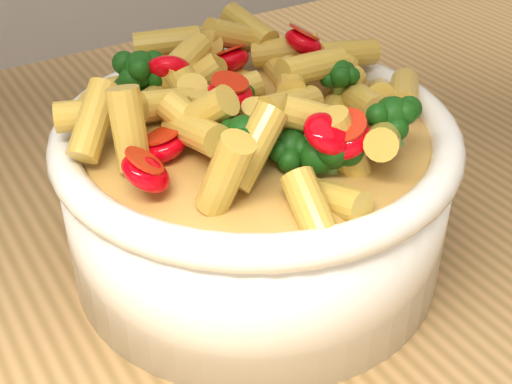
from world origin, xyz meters
TOP-DOWN VIEW (x-y plane):
  - table at (0.00, 0.00)m, footprint 1.20×0.80m
  - serving_bowl at (-0.10, -0.00)m, footprint 0.26×0.26m
  - pasta_salad at (-0.10, -0.00)m, footprint 0.20×0.20m

SIDE VIEW (x-z plane):
  - table at x=0.00m, z-range 0.35..1.25m
  - serving_bowl at x=-0.10m, z-range 0.90..1.01m
  - pasta_salad at x=-0.10m, z-range 1.00..1.05m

